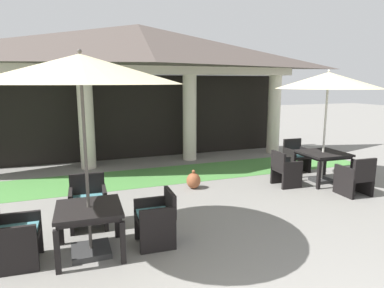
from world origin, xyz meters
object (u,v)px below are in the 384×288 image
object	(u,v)px
patio_chair_mid_left_west	(13,236)
patio_chair_near_foreground_south	(355,177)
patio_chair_near_foreground_north	(296,157)
patio_table_mid_left	(89,213)
patio_chair_mid_left_north	(88,203)
terracotta_urn	(193,181)
patio_chair_near_foreground_west	(285,170)
patio_chair_mid_left_east	(157,219)
patio_table_near_foreground	(323,156)
patio_umbrella_mid_left	(81,71)
patio_umbrella_near_foreground	(328,81)

from	to	relation	value
patio_chair_mid_left_west	patio_chair_near_foreground_south	bearing A→B (deg)	97.58
patio_chair_near_foreground_north	patio_chair_mid_left_west	distance (m)	7.19
patio_table_mid_left	patio_chair_mid_left_north	bearing A→B (deg)	87.70
patio_table_mid_left	terracotta_urn	bearing A→B (deg)	43.32
patio_chair_near_foreground_west	patio_chair_mid_left_east	bearing A→B (deg)	-61.71
patio_table_near_foreground	patio_chair_near_foreground_west	bearing A→B (deg)	178.10
patio_chair_near_foreground_west	patio_table_mid_left	xyz separation A→B (m)	(-4.57, -1.75, 0.22)
patio_umbrella_mid_left	terracotta_urn	world-z (taller)	patio_umbrella_mid_left
patio_table_mid_left	patio_chair_mid_left_west	bearing A→B (deg)	177.70
patio_umbrella_mid_left	patio_table_mid_left	bearing A→B (deg)	135.00
patio_chair_near_foreground_south	patio_umbrella_mid_left	world-z (taller)	patio_umbrella_mid_left
patio_chair_near_foreground_south	patio_chair_mid_left_east	bearing A→B (deg)	-169.67
patio_chair_near_foreground_south	patio_chair_mid_left_east	distance (m)	4.68
patio_chair_near_foreground_south	patio_table_mid_left	size ratio (longest dim) A/B	0.92
patio_chair_near_foreground_north	patio_chair_mid_left_north	bearing A→B (deg)	19.66
patio_table_near_foreground	patio_umbrella_near_foreground	size ratio (longest dim) A/B	0.39
patio_chair_mid_left_east	patio_chair_near_foreground_south	bearing A→B (deg)	-79.27
patio_chair_near_foreground_south	patio_chair_mid_left_west	distance (m)	6.61
patio_table_near_foreground	patio_chair_mid_left_north	bearing A→B (deg)	-172.47
patio_umbrella_mid_left	patio_chair_mid_left_west	size ratio (longest dim) A/B	3.15
patio_chair_near_foreground_north	patio_umbrella_mid_left	size ratio (longest dim) A/B	0.31
patio_table_mid_left	patio_chair_near_foreground_north	bearing A→B (deg)	26.10
patio_chair_mid_left_east	patio_umbrella_mid_left	bearing A→B (deg)	90.00
patio_chair_near_foreground_south	patio_chair_mid_left_west	size ratio (longest dim) A/B	0.95
patio_umbrella_near_foreground	patio_table_mid_left	size ratio (longest dim) A/B	2.92
patio_table_mid_left	patio_chair_mid_left_north	xyz separation A→B (m)	(0.04, 0.97, -0.19)
patio_table_near_foreground	patio_umbrella_mid_left	world-z (taller)	patio_umbrella_mid_left
patio_chair_near_foreground_west	patio_chair_mid_left_east	world-z (taller)	patio_chair_near_foreground_west
patio_umbrella_mid_left	patio_chair_near_foreground_west	bearing A→B (deg)	20.93
patio_umbrella_near_foreground	patio_chair_near_foreground_north	size ratio (longest dim) A/B	3.11
patio_chair_mid_left_north	terracotta_urn	bearing A→B (deg)	-148.63
patio_chair_mid_left_east	terracotta_urn	distance (m)	2.80
patio_chair_near_foreground_west	terracotta_urn	xyz separation A→B (m)	(-2.11, 0.57, -0.21)
patio_table_near_foreground	patio_chair_near_foreground_south	world-z (taller)	patio_chair_near_foreground_south
patio_chair_mid_left_east	patio_chair_mid_left_west	distance (m)	1.95
patio_chair_mid_left_west	terracotta_urn	xyz separation A→B (m)	(3.44, 2.28, -0.23)
patio_table_mid_left	patio_chair_mid_left_east	bearing A→B (deg)	-2.30
patio_chair_near_foreground_west	patio_umbrella_near_foreground	bearing A→B (deg)	90.00
patio_chair_near_foreground_west	patio_table_mid_left	size ratio (longest dim) A/B	0.90
patio_chair_mid_left_north	terracotta_urn	xyz separation A→B (m)	(2.42, 1.35, -0.24)
patio_chair_near_foreground_west	terracotta_urn	world-z (taller)	patio_chair_near_foreground_west
patio_chair_near_foreground_north	patio_chair_mid_left_north	distance (m)	5.91
patio_chair_mid_left_west	terracotta_urn	world-z (taller)	patio_chair_mid_left_west
patio_chair_near_foreground_south	patio_chair_mid_left_north	world-z (taller)	patio_chair_mid_left_north
patio_table_near_foreground	patio_umbrella_near_foreground	xyz separation A→B (m)	(0.00, 0.00, 1.81)
patio_chair_mid_left_west	patio_table_mid_left	bearing A→B (deg)	90.00
patio_table_mid_left	patio_chair_mid_left_west	world-z (taller)	patio_chair_mid_left_west
patio_umbrella_near_foreground	patio_chair_mid_left_east	world-z (taller)	patio_umbrella_near_foreground
patio_chair_mid_left_west	patio_chair_mid_left_north	bearing A→B (deg)	134.90
patio_chair_mid_left_east	terracotta_urn	size ratio (longest dim) A/B	1.85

